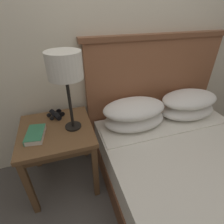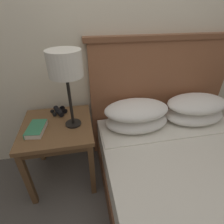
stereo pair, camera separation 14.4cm
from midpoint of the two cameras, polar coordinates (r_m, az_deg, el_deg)
wall_back at (r=1.65m, az=2.64°, el=25.68°), size 8.00×0.06×2.60m
nightstand at (r=1.56m, az=-14.71°, el=-6.54°), size 0.58×0.58×0.61m
bed at (r=1.63m, az=28.47°, el=-20.40°), size 1.50×2.00×1.25m
table_lamp at (r=1.27m, az=-11.86°, el=14.48°), size 0.24×0.24×0.61m
book_on_nightstand at (r=1.48m, az=-21.03°, el=-5.24°), size 0.15×0.23×0.04m
binoculars_pair at (r=1.65m, az=-14.65°, el=0.19°), size 0.16×0.16×0.05m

